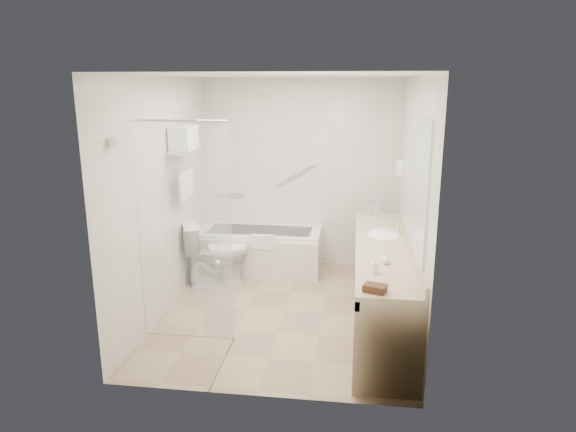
# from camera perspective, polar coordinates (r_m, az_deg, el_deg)

# --- Properties ---
(floor) EXTENTS (3.20, 3.20, 0.00)m
(floor) POSITION_cam_1_polar(r_m,az_deg,el_deg) (5.73, -0.40, -10.48)
(floor) COLOR tan
(floor) RESTS_ON ground
(ceiling) EXTENTS (2.60, 3.20, 0.10)m
(ceiling) POSITION_cam_1_polar(r_m,az_deg,el_deg) (5.20, -0.45, 15.37)
(ceiling) COLOR silver
(ceiling) RESTS_ON wall_back
(wall_back) EXTENTS (2.60, 0.10, 2.50)m
(wall_back) POSITION_cam_1_polar(r_m,az_deg,el_deg) (6.89, 1.42, 4.70)
(wall_back) COLOR beige
(wall_back) RESTS_ON ground
(wall_front) EXTENTS (2.60, 0.10, 2.50)m
(wall_front) POSITION_cam_1_polar(r_m,az_deg,el_deg) (3.80, -3.75, -3.46)
(wall_front) COLOR beige
(wall_front) RESTS_ON ground
(wall_left) EXTENTS (0.10, 3.20, 2.50)m
(wall_left) POSITION_cam_1_polar(r_m,az_deg,el_deg) (5.65, -13.60, 2.13)
(wall_left) COLOR beige
(wall_left) RESTS_ON ground
(wall_right) EXTENTS (0.10, 3.20, 2.50)m
(wall_right) POSITION_cam_1_polar(r_m,az_deg,el_deg) (5.31, 13.61, 1.35)
(wall_right) COLOR beige
(wall_right) RESTS_ON ground
(bathtub) EXTENTS (1.60, 0.73, 0.59)m
(bathtub) POSITION_cam_1_polar(r_m,az_deg,el_deg) (6.85, -3.13, -3.79)
(bathtub) COLOR white
(bathtub) RESTS_ON floor
(grab_bar_short) EXTENTS (0.40, 0.03, 0.03)m
(grab_bar_short) POSITION_cam_1_polar(r_m,az_deg,el_deg) (7.07, -6.32, 2.39)
(grab_bar_short) COLOR silver
(grab_bar_short) RESTS_ON wall_back
(grab_bar_long) EXTENTS (0.53, 0.03, 0.33)m
(grab_bar_long) POSITION_cam_1_polar(r_m,az_deg,el_deg) (6.85, 0.96, 4.66)
(grab_bar_long) COLOR silver
(grab_bar_long) RESTS_ON wall_back
(shower_enclosure) EXTENTS (0.96, 0.91, 2.11)m
(shower_enclosure) POSITION_cam_1_polar(r_m,az_deg,el_deg) (4.63, -9.77, -2.72)
(shower_enclosure) COLOR silver
(shower_enclosure) RESTS_ON floor
(towel_shelf) EXTENTS (0.24, 0.55, 0.81)m
(towel_shelf) POSITION_cam_1_polar(r_m,az_deg,el_deg) (5.85, -11.48, 7.66)
(towel_shelf) COLOR silver
(towel_shelf) RESTS_ON wall_left
(vanity_counter) EXTENTS (0.55, 2.70, 0.95)m
(vanity_counter) POSITION_cam_1_polar(r_m,az_deg,el_deg) (5.31, 10.42, -5.33)
(vanity_counter) COLOR #CBB187
(vanity_counter) RESTS_ON floor
(sink) EXTENTS (0.40, 0.52, 0.14)m
(sink) POSITION_cam_1_polar(r_m,az_deg,el_deg) (5.64, 10.63, -2.25)
(sink) COLOR white
(sink) RESTS_ON vanity_counter
(faucet) EXTENTS (0.03, 0.03, 0.14)m
(faucet) POSITION_cam_1_polar(r_m,az_deg,el_deg) (5.62, 12.16, -1.22)
(faucet) COLOR silver
(faucet) RESTS_ON vanity_counter
(mirror) EXTENTS (0.02, 2.00, 1.20)m
(mirror) POSITION_cam_1_polar(r_m,az_deg,el_deg) (5.10, 13.87, 4.25)
(mirror) COLOR #AAAEB6
(mirror) RESTS_ON wall_right
(hairdryer_unit) EXTENTS (0.08, 0.10, 0.18)m
(hairdryer_unit) POSITION_cam_1_polar(r_m,az_deg,el_deg) (6.30, 12.32, 5.29)
(hairdryer_unit) COLOR white
(hairdryer_unit) RESTS_ON wall_right
(toilet) EXTENTS (0.93, 0.75, 0.79)m
(toilet) POSITION_cam_1_polar(r_m,az_deg,el_deg) (6.41, -8.00, -4.06)
(toilet) COLOR white
(toilet) RESTS_ON floor
(amenity_basket) EXTENTS (0.20, 0.16, 0.06)m
(amenity_basket) POSITION_cam_1_polar(r_m,az_deg,el_deg) (4.08, 9.63, -7.91)
(amenity_basket) COLOR #4B291A
(amenity_basket) RESTS_ON vanity_counter
(soap_bottle_a) EXTENTS (0.10, 0.14, 0.06)m
(soap_bottle_a) POSITION_cam_1_polar(r_m,az_deg,el_deg) (4.47, 9.59, -5.88)
(soap_bottle_a) COLOR white
(soap_bottle_a) RESTS_ON vanity_counter
(soap_bottle_b) EXTENTS (0.10, 0.12, 0.08)m
(soap_bottle_b) POSITION_cam_1_polar(r_m,az_deg,el_deg) (4.70, 10.86, -4.78)
(soap_bottle_b) COLOR white
(soap_bottle_b) RESTS_ON vanity_counter
(water_bottle_left) EXTENTS (0.06, 0.06, 0.18)m
(water_bottle_left) POSITION_cam_1_polar(r_m,az_deg,el_deg) (5.74, 9.20, -0.74)
(water_bottle_left) COLOR silver
(water_bottle_left) RESTS_ON vanity_counter
(water_bottle_mid) EXTENTS (0.06, 0.06, 0.18)m
(water_bottle_mid) POSITION_cam_1_polar(r_m,az_deg,el_deg) (6.43, 9.43, 0.92)
(water_bottle_mid) COLOR silver
(water_bottle_mid) RESTS_ON vanity_counter
(water_bottle_right) EXTENTS (0.05, 0.05, 0.17)m
(water_bottle_right) POSITION_cam_1_polar(r_m,az_deg,el_deg) (6.43, 8.88, 0.88)
(water_bottle_right) COLOR silver
(water_bottle_right) RESTS_ON vanity_counter
(drinking_glass_near) EXTENTS (0.08, 0.08, 0.10)m
(drinking_glass_near) POSITION_cam_1_polar(r_m,az_deg,el_deg) (6.37, 9.83, 0.45)
(drinking_glass_near) COLOR silver
(drinking_glass_near) RESTS_ON vanity_counter
(drinking_glass_far) EXTENTS (0.08, 0.08, 0.10)m
(drinking_glass_far) POSITION_cam_1_polar(r_m,az_deg,el_deg) (5.96, 9.01, -0.49)
(drinking_glass_far) COLOR silver
(drinking_glass_far) RESTS_ON vanity_counter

